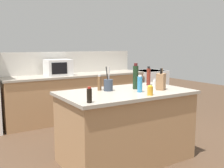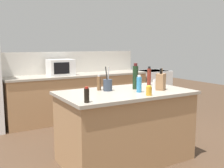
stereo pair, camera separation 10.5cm
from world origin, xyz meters
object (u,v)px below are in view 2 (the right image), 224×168
range_oven (152,89)px  honey_jar (149,91)px  knife_block (161,82)px  dish_soap_bottle (139,84)px  salt_shaker (155,84)px  vinegar_bottle (149,77)px  pepper_grinder (99,83)px  utensil_crock (108,85)px  wine_bottle (135,77)px  microwave (61,67)px  soy_sauce_bottle (87,95)px

range_oven → honey_jar: honey_jar is taller
knife_block → dish_soap_bottle: size_ratio=1.32×
salt_shaker → vinegar_bottle: (0.12, 0.28, 0.07)m
pepper_grinder → salt_shaker: pepper_grinder is taller
pepper_grinder → dish_soap_bottle: (0.37, -0.39, 0.01)m
utensil_crock → vinegar_bottle: 0.77m
range_oven → utensil_crock: utensil_crock is taller
dish_soap_bottle → vinegar_bottle: (0.47, 0.40, 0.03)m
wine_bottle → salt_shaker: (0.25, -0.11, -0.11)m
range_oven → vinegar_bottle: size_ratio=3.25×
utensil_crock → pepper_grinder: size_ratio=1.54×
knife_block → salt_shaker: size_ratio=2.22×
honey_jar → range_oven: bearing=50.3°
range_oven → salt_shaker: size_ratio=7.05×
knife_block → vinegar_bottle: (0.12, 0.41, 0.02)m
microwave → utensil_crock: size_ratio=1.55×
honey_jar → dish_soap_bottle: size_ratio=0.55×
vinegar_bottle → wine_bottle: bearing=-155.2°
microwave → soy_sauce_bottle: (-0.62, -2.57, -0.08)m
dish_soap_bottle → wine_bottle: bearing=65.6°
microwave → honey_jar: microwave is taller
knife_block → wine_bottle: bearing=105.4°
range_oven → salt_shaker: (-1.77, -2.23, 0.53)m
soy_sauce_bottle → vinegar_bottle: size_ratio=0.59×
knife_block → vinegar_bottle: bearing=42.3°
utensil_crock → soy_sauce_bottle: size_ratio=1.92×
vinegar_bottle → dish_soap_bottle: bearing=-139.9°
vinegar_bottle → pepper_grinder: bearing=-179.3°
microwave → wine_bottle: 2.15m
honey_jar → dish_soap_bottle: 0.24m
soy_sauce_bottle → vinegar_bottle: (1.31, 0.62, 0.05)m
range_oven → utensil_crock: bearing=-139.6°
utensil_crock → honey_jar: bearing=-63.5°
microwave → honey_jar: size_ratio=4.10×
pepper_grinder → vinegar_bottle: 0.85m
range_oven → wine_bottle: size_ratio=2.60×
soy_sauce_bottle → honey_jar: 0.81m
microwave → knife_block: bearing=-76.4°
knife_block → pepper_grinder: knife_block is taller
range_oven → microwave: microwave is taller
utensil_crock → pepper_grinder: 0.12m
wine_bottle → salt_shaker: wine_bottle is taller
dish_soap_bottle → honey_jar: bearing=-96.2°
microwave → knife_block: 2.43m
pepper_grinder → vinegar_bottle: vinegar_bottle is taller
honey_jar → dish_soap_bottle: (0.03, 0.23, 0.05)m
soy_sauce_bottle → pepper_grinder: bearing=52.9°
honey_jar → microwave: bearing=94.2°
pepper_grinder → honey_jar: bearing=-60.9°
utensil_crock → dish_soap_bottle: bearing=-45.6°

